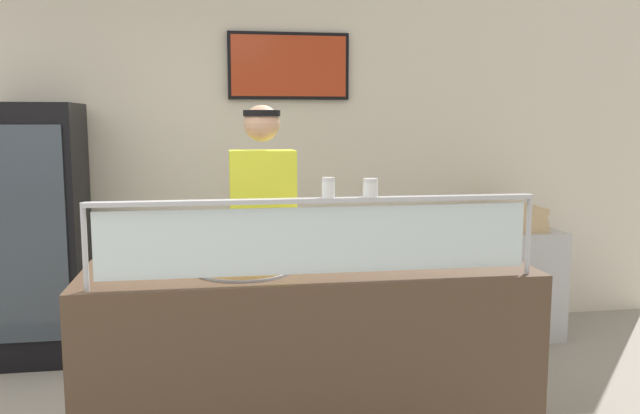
{
  "coord_description": "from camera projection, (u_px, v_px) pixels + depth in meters",
  "views": [
    {
      "loc": [
        0.66,
        -2.76,
        1.67
      ],
      "look_at": [
        1.16,
        0.39,
        1.25
      ],
      "focal_mm": 36.53,
      "sensor_mm": 36.0,
      "label": 1
    }
  ],
  "objects": [
    {
      "name": "serving_counter",
      "position": [
        309.0,
        359.0,
        3.28
      ],
      "size": [
        2.2,
        0.72,
        0.95
      ],
      "primitive_type": "cube",
      "color": "#4C3828",
      "rests_on": "ground"
    },
    {
      "name": "ground_plane",
      "position": [
        295.0,
        396.0,
        3.97
      ],
      "size": [
        12.0,
        12.0,
        0.0
      ],
      "primitive_type": "plane",
      "color": "gray",
      "rests_on": "ground"
    },
    {
      "name": "drink_fridge",
      "position": [
        35.0,
        233.0,
        4.51
      ],
      "size": [
        0.65,
        0.61,
        1.79
      ],
      "color": "black",
      "rests_on": "ground"
    },
    {
      "name": "sneeze_guard",
      "position": [
        318.0,
        228.0,
        2.9
      ],
      "size": [
        2.03,
        0.06,
        0.38
      ],
      "color": "#B2B5BC",
      "rests_on": "serving_counter"
    },
    {
      "name": "pepper_flake_shaker",
      "position": [
        370.0,
        189.0,
        2.91
      ],
      "size": [
        0.07,
        0.07,
        0.08
      ],
      "color": "white",
      "rests_on": "sneeze_guard"
    },
    {
      "name": "parmesan_shaker",
      "position": [
        328.0,
        189.0,
        2.88
      ],
      "size": [
        0.06,
        0.06,
        0.09
      ],
      "color": "white",
      "rests_on": "sneeze_guard"
    },
    {
      "name": "pizza_tray",
      "position": [
        245.0,
        268.0,
        3.14
      ],
      "size": [
        0.47,
        0.47,
        0.04
      ],
      "color": "#9EA0A8",
      "rests_on": "serving_counter"
    },
    {
      "name": "pizza_box_stack",
      "position": [
        512.0,
        218.0,
        5.01
      ],
      "size": [
        0.44,
        0.42,
        0.18
      ],
      "color": "tan",
      "rests_on": "prep_shelf"
    },
    {
      "name": "shop_rear_unit",
      "position": [
        273.0,
        160.0,
        5.15
      ],
      "size": [
        6.6,
        0.13,
        2.7
      ],
      "color": "silver",
      "rests_on": "ground"
    },
    {
      "name": "pizza_server",
      "position": [
        243.0,
        264.0,
        3.11
      ],
      "size": [
        0.09,
        0.28,
        0.01
      ],
      "primitive_type": "cube",
      "rotation": [
        0.0,
        0.0,
        0.07
      ],
      "color": "#ADAFB7",
      "rests_on": "pizza_tray"
    },
    {
      "name": "prep_shelf",
      "position": [
        509.0,
        282.0,
        5.08
      ],
      "size": [
        0.7,
        0.55,
        0.84
      ],
      "primitive_type": "cube",
      "color": "#B7BABF",
      "rests_on": "ground"
    },
    {
      "name": "worker_figure",
      "position": [
        264.0,
        235.0,
        3.82
      ],
      "size": [
        0.41,
        0.5,
        1.76
      ],
      "color": "#23232D",
      "rests_on": "ground"
    }
  ]
}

